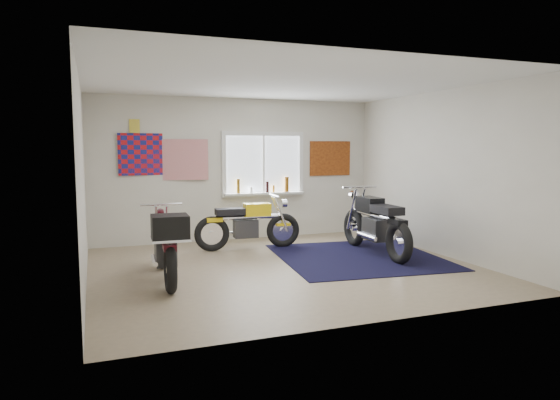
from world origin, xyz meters
name	(u,v)px	position (x,y,z in m)	size (l,w,h in m)	color
ground	(285,268)	(0.00, 0.00, 0.00)	(5.50, 5.50, 0.00)	#9E896B
room_shell	(285,157)	(0.00, 0.00, 1.64)	(5.50, 5.50, 5.50)	white
navy_rug	(358,257)	(1.37, 0.24, 0.01)	(2.50, 2.60, 0.01)	black
window_assembly	(263,168)	(0.50, 2.47, 1.37)	(1.66, 0.17, 1.26)	white
oil_bottles	(268,186)	(0.57, 2.40, 1.03)	(1.07, 0.09, 0.30)	brown
flag_display	(134,126)	(-1.90, 2.48, 2.15)	(1.60, 0.10, 1.17)	red
triumph_poster	(330,158)	(1.95, 2.48, 1.55)	(0.90, 0.03, 0.70)	#A54C14
yellow_triumph	(248,225)	(-0.12, 1.50, 0.42)	(1.89, 0.57, 0.95)	black
black_chrome_bike	(375,225)	(1.74, 0.36, 0.49)	(0.66, 2.17, 1.11)	black
maroon_tourer	(166,244)	(-1.76, -0.22, 0.51)	(0.59, 1.95, 0.99)	black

